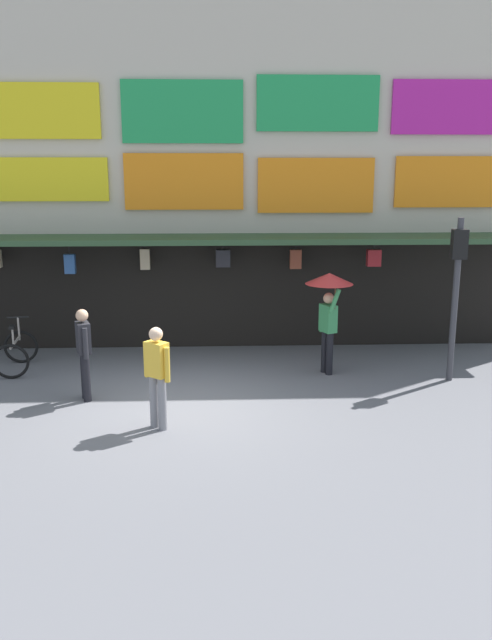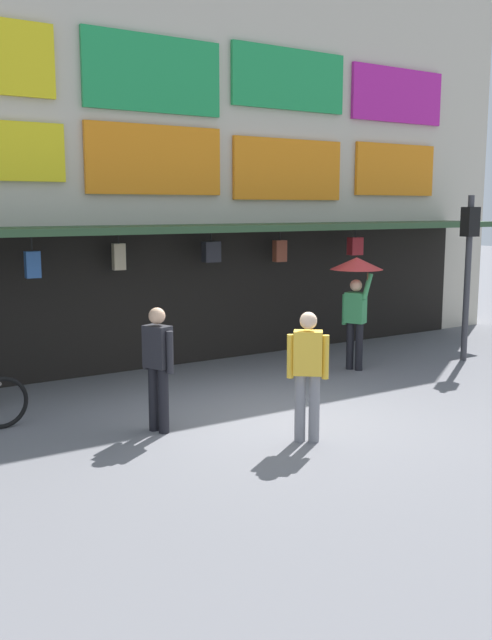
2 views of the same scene
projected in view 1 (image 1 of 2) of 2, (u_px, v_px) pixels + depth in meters
ground_plane at (177, 407)px, 11.24m from camera, size 80.00×80.00×0.00m
shopfront at (185, 175)px, 14.77m from camera, size 18.00×2.60×8.00m
traffic_light_far at (457, 273)px, 12.23m from camera, size 0.30×0.34×3.20m
bicycle_parked at (16, 352)px, 13.22m from camera, size 0.85×1.23×1.05m
pedestrian_in_blue at (84, 349)px, 11.41m from camera, size 0.33×0.50×1.68m
pedestrian_in_white at (157, 372)px, 10.13m from camera, size 0.43×0.40×1.68m
pedestrian_with_umbrella at (329, 295)px, 12.75m from camera, size 0.96×0.96×2.08m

